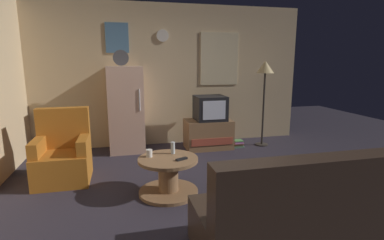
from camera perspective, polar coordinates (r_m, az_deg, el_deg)
ground_plane at (r=3.67m, az=2.46°, el=-14.35°), size 12.00×12.00×0.00m
wall_with_art at (r=5.71m, az=-4.21°, el=8.55°), size 5.20×0.12×2.62m
fridge at (r=5.34m, az=-12.57°, el=2.05°), size 0.60×0.62×1.77m
tv_stand at (r=5.47m, az=3.13°, el=-2.71°), size 0.84×0.53×0.53m
crt_tv at (r=5.39m, az=3.50°, el=2.32°), size 0.54×0.51×0.44m
standing_lamp at (r=5.66m, az=13.88°, el=8.65°), size 0.32×0.32×1.59m
coffee_table at (r=3.65m, az=-4.58°, el=-10.64°), size 0.72×0.72×0.45m
wine_glass at (r=3.71m, az=-3.70°, el=-5.36°), size 0.05×0.05×0.15m
mug_ceramic_white at (r=3.63m, az=-8.25°, el=-6.35°), size 0.08×0.08×0.09m
remote_control at (r=3.49m, az=-2.02°, el=-7.52°), size 0.15×0.10×0.02m
armchair at (r=4.37m, az=-23.55°, el=-6.32°), size 0.68×0.68×0.96m
couch at (r=2.72m, az=20.26°, el=-17.45°), size 1.70×0.80×0.92m
book_stack at (r=5.64m, az=8.83°, el=-4.51°), size 0.20×0.17×0.13m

